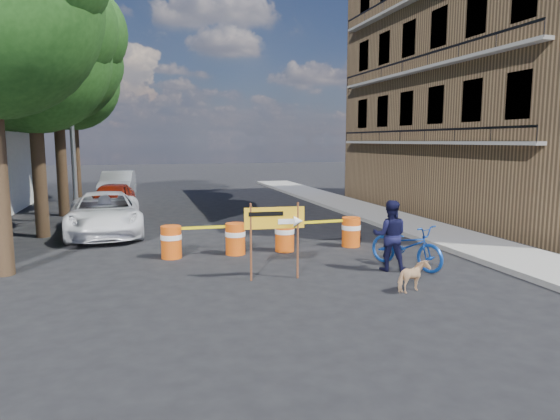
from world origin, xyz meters
TOP-DOWN VIEW (x-y plane):
  - ground at (0.00, 0.00)m, footprint 120.00×120.00m
  - sidewalk_east at (6.20, 6.00)m, footprint 2.40×40.00m
  - apartment_building at (12.00, 8.00)m, footprint 8.00×16.00m
  - tree_mid_a at (-6.74, 7.00)m, footprint 5.25×5.00m
  - tree_mid_b at (-6.73, 12.00)m, footprint 5.67×5.40m
  - tree_far at (-6.74, 17.00)m, footprint 5.04×4.80m
  - streetlamp at (-5.93, 9.50)m, footprint 1.25×0.18m
  - barrel_far_left at (-2.81, 2.71)m, footprint 0.58×0.58m
  - barrel_mid_left at (-1.02, 2.68)m, footprint 0.58×0.58m
  - barrel_mid_right at (0.46, 2.70)m, footprint 0.58×0.58m
  - barrel_far_right at (2.61, 2.79)m, footprint 0.58×0.58m
  - detour_sign at (-0.43, -0.16)m, footprint 1.41×0.28m
  - pedestrian at (2.38, -0.09)m, footprint 1.06×0.96m
  - bicycle at (2.93, 0.04)m, footprint 1.16×1.35m
  - dog at (2.00, -1.88)m, footprint 0.87×0.64m
  - suv_white at (-4.80, 6.96)m, footprint 2.65×5.34m
  - sedan_red at (-4.80, 12.09)m, footprint 2.16×4.25m
  - sedan_silver at (-4.80, 17.91)m, footprint 1.97×4.83m

SIDE VIEW (x-z plane):
  - ground at x=0.00m, z-range 0.00..0.00m
  - sidewalk_east at x=6.20m, z-range 0.00..0.15m
  - dog at x=2.00m, z-range 0.00..0.67m
  - barrel_far_left at x=-2.81m, z-range 0.02..0.92m
  - barrel_mid_left at x=-1.02m, z-range 0.02..0.92m
  - barrel_mid_right at x=0.46m, z-range 0.02..0.92m
  - barrel_far_right at x=2.61m, z-range 0.02..0.92m
  - sedan_red at x=-4.80m, z-range 0.00..1.39m
  - suv_white at x=-4.80m, z-range 0.00..1.46m
  - sedan_silver at x=-4.80m, z-range 0.00..1.56m
  - pedestrian at x=2.38m, z-range 0.00..1.77m
  - bicycle at x=2.93m, z-range 0.00..2.16m
  - detour_sign at x=-0.43m, z-range 0.42..2.23m
  - streetlamp at x=-5.93m, z-range 0.38..8.38m
  - apartment_building at x=12.00m, z-range 0.00..12.00m
  - tree_mid_a at x=-6.74m, z-range 1.67..10.34m
  - tree_far at x=-6.74m, z-range 1.80..10.64m
  - tree_mid_b at x=-6.73m, z-range 1.90..11.53m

